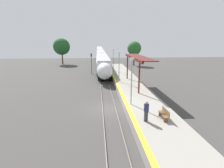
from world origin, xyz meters
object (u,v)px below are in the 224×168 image
at_px(platform_bench, 164,114).
at_px(train, 100,54).
at_px(person_waiting, 146,111).
at_px(railway_signal, 91,62).
at_px(lamppost_mid, 119,64).
at_px(lamppost_far, 113,58).
at_px(lamppost_near, 132,78).

bearing_deg(platform_bench, train, 94.27).
bearing_deg(train, person_waiting, -87.37).
distance_m(train, person_waiting, 59.25).
xyz_separation_m(platform_bench, railway_signal, (-6.97, 26.10, 1.48)).
xyz_separation_m(train, lamppost_mid, (2.24, -44.61, 1.46)).
distance_m(railway_signal, lamppost_far, 5.07).
bearing_deg(lamppost_near, platform_bench, -60.19).
xyz_separation_m(lamppost_near, lamppost_mid, (0.00, 10.52, 0.00)).
bearing_deg(railway_signal, train, 85.50).
relative_size(person_waiting, railway_signal, 0.38).
height_order(platform_bench, lamppost_mid, lamppost_mid).
height_order(railway_signal, lamppost_far, lamppost_far).
height_order(lamppost_mid, lamppost_far, same).
xyz_separation_m(platform_bench, person_waiting, (-1.67, -0.30, 0.44)).
xyz_separation_m(person_waiting, lamppost_far, (-0.48, 25.10, 1.89)).
xyz_separation_m(lamppost_near, lamppost_far, (0.00, 21.04, 0.00)).
relative_size(lamppost_near, lamppost_far, 1.00).
relative_size(platform_bench, person_waiting, 0.91).
relative_size(train, lamppost_mid, 18.26).
bearing_deg(lamppost_far, railway_signal, 164.81).
bearing_deg(platform_bench, lamppost_mid, 98.57).
bearing_deg(lamppost_near, lamppost_far, 90.00).
bearing_deg(railway_signal, lamppost_mid, -67.84).
distance_m(person_waiting, railway_signal, 26.95).
bearing_deg(platform_bench, person_waiting, -169.67).
distance_m(platform_bench, railway_signal, 27.06).
bearing_deg(lamppost_mid, lamppost_near, -90.00).
height_order(train, person_waiting, train).
bearing_deg(train, platform_bench, -85.73).
distance_m(person_waiting, lamppost_far, 25.17).
relative_size(person_waiting, lamppost_far, 0.36).
height_order(lamppost_near, lamppost_far, same).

